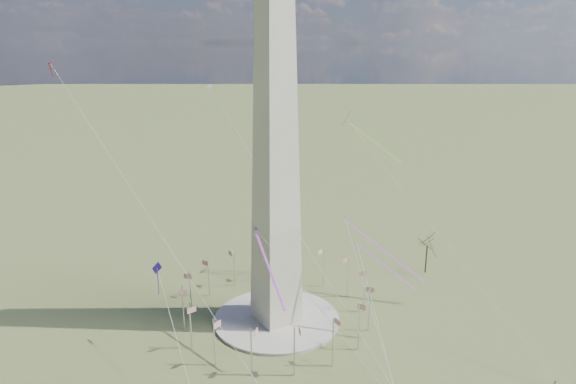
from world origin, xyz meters
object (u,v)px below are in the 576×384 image
washington_monument (276,157)px  tree_near (427,243)px  person_east (555,384)px  kite_delta_black (350,121)px

washington_monument → tree_near: bearing=-0.8°
person_east → kite_delta_black: (-1.44, 74.71, 51.66)m
person_east → washington_monument: bearing=-63.5°
washington_monument → person_east: 85.55m
washington_monument → person_east: bearing=-57.8°
washington_monument → kite_delta_black: 39.54m
tree_near → kite_delta_black: 50.38m
washington_monument → tree_near: washington_monument is taller
kite_delta_black → person_east: bearing=48.6°
washington_monument → tree_near: (60.26, -0.84, -37.23)m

